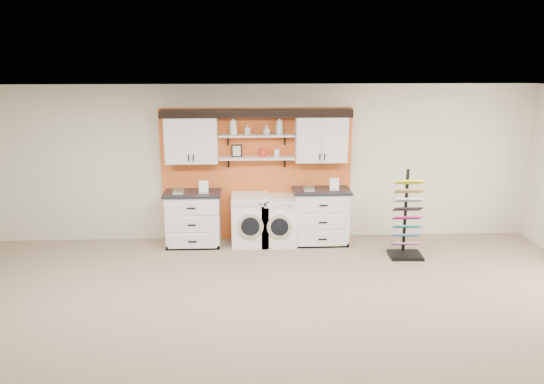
{
  "coord_description": "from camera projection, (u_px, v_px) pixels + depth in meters",
  "views": [
    {
      "loc": [
        -0.18,
        -5.36,
        3.26
      ],
      "look_at": [
        0.19,
        2.3,
        1.3
      ],
      "focal_mm": 35.0,
      "sensor_mm": 36.0,
      "label": 1
    }
  ],
  "objects": [
    {
      "name": "washer",
      "position": [
        250.0,
        220.0,
        9.4
      ],
      "size": [
        0.64,
        0.71,
        0.9
      ],
      "color": "white",
      "rests_on": "floor"
    },
    {
      "name": "soap_bottle_b",
      "position": [
        248.0,
        130.0,
        9.17
      ],
      "size": [
        0.1,
        0.1,
        0.17
      ],
      "primitive_type": "imported",
      "rotation": [
        0.0,
        0.0,
        -0.4
      ],
      "color": "silver",
      "rests_on": "shelf_upper"
    },
    {
      "name": "sample_rack",
      "position": [
        406.0,
        229.0,
        8.8
      ],
      "size": [
        0.56,
        0.47,
        1.47
      ],
      "rotation": [
        0.0,
        0.0,
        -0.05
      ],
      "color": "black",
      "rests_on": "floor"
    },
    {
      "name": "base_cabinet_left",
      "position": [
        193.0,
        219.0,
        9.35
      ],
      "size": [
        0.99,
        0.66,
        0.97
      ],
      "color": "silver",
      "rests_on": "floor"
    },
    {
      "name": "shelf_upper",
      "position": [
        257.0,
        135.0,
        9.2
      ],
      "size": [
        1.32,
        0.28,
        0.03
      ],
      "primitive_type": "cube",
      "color": "silver",
      "rests_on": "wall_back"
    },
    {
      "name": "soap_bottle_d",
      "position": [
        279.0,
        125.0,
        9.17
      ],
      "size": [
        0.16,
        0.16,
        0.32
      ],
      "primitive_type": "imported",
      "rotation": [
        0.0,
        0.0,
        -1.88
      ],
      "color": "silver",
      "rests_on": "shelf_upper"
    },
    {
      "name": "crown_molding",
      "position": [
        256.0,
        112.0,
        9.11
      ],
      "size": [
        3.3,
        0.41,
        0.13
      ],
      "color": "black",
      "rests_on": "wall_back"
    },
    {
      "name": "upper_cabinet_right",
      "position": [
        321.0,
        138.0,
        9.26
      ],
      "size": [
        0.9,
        0.35,
        0.84
      ],
      "color": "silver",
      "rests_on": "wall_back"
    },
    {
      "name": "accent_panel",
      "position": [
        257.0,
        174.0,
        9.54
      ],
      "size": [
        3.4,
        0.07,
        2.4
      ],
      "primitive_type": "cube",
      "color": "#D15A23",
      "rests_on": "wall_back"
    },
    {
      "name": "soap_bottle_c",
      "position": [
        267.0,
        130.0,
        9.18
      ],
      "size": [
        0.18,
        0.18,
        0.17
      ],
      "primitive_type": "imported",
      "rotation": [
        0.0,
        0.0,
        4.04
      ],
      "color": "silver",
      "rests_on": "shelf_upper"
    },
    {
      "name": "dryer",
      "position": [
        278.0,
        220.0,
        9.43
      ],
      "size": [
        0.62,
        0.71,
        0.86
      ],
      "color": "white",
      "rests_on": "floor"
    },
    {
      "name": "canister_red",
      "position": [
        262.0,
        153.0,
        9.28
      ],
      "size": [
        0.11,
        0.11,
        0.16
      ],
      "primitive_type": "cylinder",
      "color": "red",
      "rests_on": "shelf_lower"
    },
    {
      "name": "ceiling",
      "position": [
        264.0,
        104.0,
        5.31
      ],
      "size": [
        10.0,
        10.0,
        0.0
      ],
      "primitive_type": "plane",
      "rotation": [
        3.14,
        0.0,
        0.0
      ],
      "color": "white",
      "rests_on": "wall_back"
    },
    {
      "name": "canister_cream",
      "position": [
        277.0,
        153.0,
        9.29
      ],
      "size": [
        0.1,
        0.1,
        0.14
      ],
      "primitive_type": "cylinder",
      "color": "silver",
      "rests_on": "shelf_lower"
    },
    {
      "name": "soap_bottle_a",
      "position": [
        233.0,
        125.0,
        9.13
      ],
      "size": [
        0.15,
        0.15,
        0.33
      ],
      "primitive_type": "imported",
      "rotation": [
        0.0,
        0.0,
        0.18
      ],
      "color": "silver",
      "rests_on": "shelf_upper"
    },
    {
      "name": "base_cabinet_right",
      "position": [
        321.0,
        216.0,
        9.45
      ],
      "size": [
        1.01,
        0.66,
        0.99
      ],
      "color": "silver",
      "rests_on": "floor"
    },
    {
      "name": "shelf_lower",
      "position": [
        257.0,
        158.0,
        9.3
      ],
      "size": [
        1.32,
        0.28,
        0.03
      ],
      "primitive_type": "cube",
      "color": "silver",
      "rests_on": "wall_back"
    },
    {
      "name": "picture_frame",
      "position": [
        237.0,
        151.0,
        9.3
      ],
      "size": [
        0.18,
        0.02,
        0.22
      ],
      "color": "black",
      "rests_on": "shelf_lower"
    },
    {
      "name": "wall_back",
      "position": [
        257.0,
        163.0,
        9.52
      ],
      "size": [
        10.0,
        0.0,
        10.0
      ],
      "primitive_type": "plane",
      "rotation": [
        1.57,
        0.0,
        0.0
      ],
      "color": "beige",
      "rests_on": "floor"
    },
    {
      "name": "floor",
      "position": [
        265.0,
        353.0,
        6.0
      ],
      "size": [
        10.0,
        10.0,
        0.0
      ],
      "primitive_type": "plane",
      "color": "#89765C",
      "rests_on": "ground"
    },
    {
      "name": "upper_cabinet_left",
      "position": [
        191.0,
        139.0,
        9.15
      ],
      "size": [
        0.9,
        0.35,
        0.84
      ],
      "color": "silver",
      "rests_on": "wall_back"
    }
  ]
}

